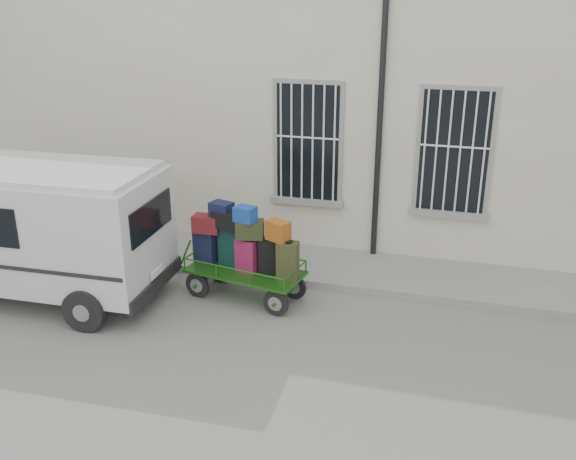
# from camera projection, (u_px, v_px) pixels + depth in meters

# --- Properties ---
(ground) EXTENTS (80.00, 80.00, 0.00)m
(ground) POSITION_uv_depth(u_px,v_px,m) (285.00, 325.00, 10.18)
(ground) COLOR slate
(ground) RESTS_ON ground
(building) EXTENTS (24.00, 5.15, 6.00)m
(building) POSITION_uv_depth(u_px,v_px,m) (354.00, 85.00, 14.06)
(building) COLOR beige
(building) RESTS_ON ground
(sidewalk) EXTENTS (24.00, 1.70, 0.15)m
(sidewalk) POSITION_uv_depth(u_px,v_px,m) (317.00, 266.00, 12.13)
(sidewalk) COLOR gray
(sidewalk) RESTS_ON ground
(luggage_cart) EXTENTS (2.37, 1.24, 1.68)m
(luggage_cart) POSITION_uv_depth(u_px,v_px,m) (243.00, 249.00, 10.79)
(luggage_cart) COLOR black
(luggage_cart) RESTS_ON ground
(van) EXTENTS (4.65, 2.21, 2.31)m
(van) POSITION_uv_depth(u_px,v_px,m) (29.00, 223.00, 10.75)
(van) COLOR silver
(van) RESTS_ON ground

